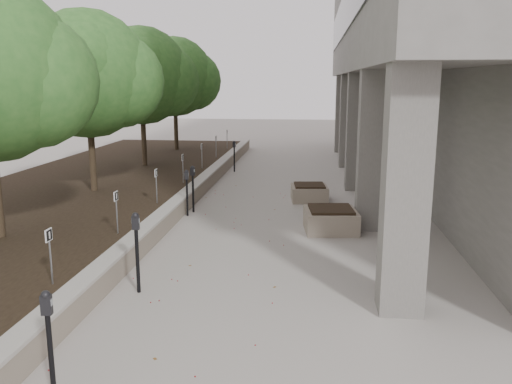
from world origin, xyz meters
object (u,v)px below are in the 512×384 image
at_px(crabapple_tree_3, 89,101).
at_px(crabapple_tree_4, 142,97).
at_px(parking_meter_3, 193,189).
at_px(planter_back, 309,192).
at_px(crabapple_tree_5, 175,94).
at_px(parking_meter_4, 187,193).
at_px(parking_meter_2, 137,253).
at_px(parking_meter_5, 234,156).
at_px(planter_front, 331,219).
at_px(parking_meter_1, 50,347).

distance_m(crabapple_tree_3, crabapple_tree_4, 5.00).
relative_size(crabapple_tree_4, parking_meter_3, 3.99).
relative_size(parking_meter_3, planter_back, 1.22).
height_order(crabapple_tree_5, parking_meter_4, crabapple_tree_5).
bearing_deg(crabapple_tree_5, crabapple_tree_3, -90.00).
xyz_separation_m(parking_meter_2, parking_meter_5, (-0.20, 12.88, -0.09)).
bearing_deg(parking_meter_2, planter_back, 61.02).
bearing_deg(parking_meter_3, planter_front, -2.35).
bearing_deg(parking_meter_4, crabapple_tree_4, 107.96).
distance_m(parking_meter_1, parking_meter_4, 8.80).
height_order(crabapple_tree_5, parking_meter_1, crabapple_tree_5).
xyz_separation_m(parking_meter_2, planter_back, (2.97, 7.81, -0.48)).
bearing_deg(parking_meter_4, parking_meter_1, -96.17).
bearing_deg(crabapple_tree_5, crabapple_tree_4, -90.00).
distance_m(parking_meter_4, parking_meter_5, 7.40).
xyz_separation_m(crabapple_tree_5, planter_back, (6.64, -8.94, -2.86)).
height_order(parking_meter_1, planter_back, parking_meter_1).
distance_m(parking_meter_5, planter_front, 9.28).
bearing_deg(crabapple_tree_3, parking_meter_3, -14.26).
xyz_separation_m(crabapple_tree_5, parking_meter_3, (3.32, -10.84, -2.44)).
relative_size(parking_meter_2, parking_meter_5, 1.14).
height_order(crabapple_tree_5, parking_meter_3, crabapple_tree_5).
bearing_deg(parking_meter_4, crabapple_tree_5, 96.66).
distance_m(parking_meter_2, parking_meter_4, 5.49).
bearing_deg(parking_meter_5, crabapple_tree_3, -105.57).
xyz_separation_m(crabapple_tree_3, parking_meter_1, (3.75, -10.07, -2.42)).
height_order(parking_meter_2, planter_front, parking_meter_2).
distance_m(crabapple_tree_3, parking_meter_5, 7.46).
bearing_deg(crabapple_tree_3, crabapple_tree_5, 90.00).
bearing_deg(crabapple_tree_3, parking_meter_2, -61.48).
bearing_deg(parking_meter_5, planter_front, -52.25).
xyz_separation_m(planter_front, planter_back, (-0.57, 3.43, -0.04)).
height_order(parking_meter_3, planter_front, parking_meter_3).
bearing_deg(crabapple_tree_3, parking_meter_5, 60.45).
height_order(crabapple_tree_3, planter_front, crabapple_tree_3).
relative_size(crabapple_tree_5, parking_meter_4, 4.12).
bearing_deg(planter_front, parking_meter_4, 164.62).
height_order(crabapple_tree_4, parking_meter_5, crabapple_tree_4).
xyz_separation_m(crabapple_tree_4, parking_meter_5, (3.47, 1.12, -2.47)).
bearing_deg(crabapple_tree_4, crabapple_tree_3, -90.00).
bearing_deg(parking_meter_4, parking_meter_2, -95.03).
bearing_deg(crabapple_tree_3, planter_back, 9.08).
xyz_separation_m(parking_meter_1, planter_front, (3.46, 7.70, -0.40)).
relative_size(crabapple_tree_3, crabapple_tree_5, 1.00).
bearing_deg(parking_meter_1, parking_meter_4, 84.22).
bearing_deg(parking_meter_4, planter_back, 25.20).
distance_m(parking_meter_1, planter_back, 11.50).
bearing_deg(parking_meter_5, parking_meter_4, -77.74).
bearing_deg(planter_back, crabapple_tree_4, 149.31).
xyz_separation_m(parking_meter_1, parking_meter_5, (-0.28, 16.19, -0.05)).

